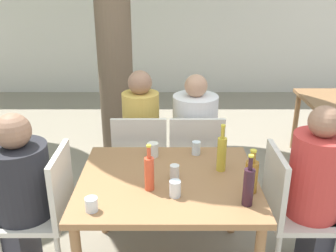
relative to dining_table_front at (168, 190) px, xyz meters
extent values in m
cube|color=white|center=(0.00, 4.49, 0.75)|extent=(10.00, 0.08, 2.80)
cylinder|color=brown|center=(-0.58, 1.95, 0.72)|extent=(0.38, 0.38, 2.74)
cube|color=#996B42|center=(0.00, 0.00, 0.07)|extent=(1.16, 0.97, 0.04)
cylinder|color=#996B42|center=(-0.52, 0.43, -0.30)|extent=(0.06, 0.06, 0.70)
cylinder|color=#996B42|center=(0.52, 0.43, -0.30)|extent=(0.06, 0.06, 0.70)
cylinder|color=#996B42|center=(1.54, 1.48, -0.30)|extent=(0.06, 0.06, 0.70)
cylinder|color=#996B42|center=(1.54, 2.07, -0.30)|extent=(0.06, 0.06, 0.70)
cube|color=beige|center=(-0.90, 0.00, -0.19)|extent=(0.44, 0.44, 0.04)
cube|color=beige|center=(-0.70, 0.00, 0.05)|extent=(0.04, 0.44, 0.45)
cylinder|color=beige|center=(-1.09, 0.19, -0.43)|extent=(0.04, 0.04, 0.44)
cylinder|color=beige|center=(-0.71, 0.19, -0.43)|extent=(0.04, 0.04, 0.44)
cube|color=beige|center=(0.90, 0.00, -0.19)|extent=(0.44, 0.44, 0.04)
cube|color=beige|center=(0.70, 0.00, 0.05)|extent=(0.04, 0.44, 0.45)
cylinder|color=beige|center=(1.09, 0.19, -0.43)|extent=(0.04, 0.04, 0.44)
cylinder|color=beige|center=(0.71, 0.19, -0.43)|extent=(0.04, 0.04, 0.44)
cube|color=beige|center=(-0.23, 0.81, -0.19)|extent=(0.44, 0.44, 0.04)
cube|color=beige|center=(-0.23, 0.61, 0.05)|extent=(0.44, 0.04, 0.45)
cylinder|color=beige|center=(-0.04, 1.00, -0.43)|extent=(0.04, 0.04, 0.44)
cylinder|color=beige|center=(-0.42, 1.00, -0.43)|extent=(0.04, 0.04, 0.44)
cylinder|color=beige|center=(-0.04, 0.62, -0.43)|extent=(0.04, 0.04, 0.44)
cylinder|color=beige|center=(-0.42, 0.62, -0.43)|extent=(0.04, 0.04, 0.44)
cube|color=beige|center=(0.23, 0.81, -0.19)|extent=(0.44, 0.44, 0.04)
cube|color=beige|center=(0.23, 0.61, 0.05)|extent=(0.44, 0.04, 0.45)
cylinder|color=beige|center=(0.42, 1.00, -0.43)|extent=(0.04, 0.04, 0.44)
cylinder|color=beige|center=(0.04, 1.00, -0.43)|extent=(0.04, 0.04, 0.44)
cylinder|color=beige|center=(0.42, 0.62, -0.43)|extent=(0.04, 0.04, 0.44)
cylinder|color=beige|center=(0.04, 0.62, -0.43)|extent=(0.04, 0.04, 0.44)
cube|color=#383842|center=(-1.16, 0.00, -0.41)|extent=(0.40, 0.35, 0.48)
cylinder|color=#232328|center=(-0.96, 0.00, 0.07)|extent=(0.39, 0.39, 0.50)
sphere|color=#936B51|center=(-0.96, 0.00, 0.42)|extent=(0.23, 0.23, 0.23)
cube|color=#383842|center=(1.16, 0.00, -0.41)|extent=(0.40, 0.31, 0.48)
cylinder|color=#C63833|center=(0.96, 0.00, 0.11)|extent=(0.35, 0.35, 0.57)
sphere|color=#936B51|center=(0.96, 0.00, 0.49)|extent=(0.20, 0.20, 0.20)
cube|color=#383842|center=(-0.23, 1.07, -0.41)|extent=(0.28, 0.40, 0.48)
cylinder|color=gold|center=(-0.23, 0.87, 0.12)|extent=(0.31, 0.31, 0.58)
sphere|color=#936B51|center=(-0.23, 0.87, 0.50)|extent=(0.20, 0.20, 0.20)
cube|color=#383842|center=(0.23, 1.07, -0.41)|extent=(0.35, 0.40, 0.48)
cylinder|color=white|center=(0.23, 0.87, 0.10)|extent=(0.38, 0.38, 0.56)
sphere|color=tan|center=(0.23, 0.87, 0.47)|extent=(0.19, 0.19, 0.19)
cylinder|color=gold|center=(0.36, 0.12, 0.21)|extent=(0.06, 0.06, 0.24)
cylinder|color=gold|center=(0.36, 0.12, 0.37)|extent=(0.02, 0.02, 0.08)
cylinder|color=gold|center=(0.36, 0.12, 0.41)|extent=(0.03, 0.03, 0.01)
cylinder|color=#9E661E|center=(0.50, -0.15, 0.19)|extent=(0.08, 0.08, 0.20)
cylinder|color=#9E661E|center=(0.50, -0.15, 0.32)|extent=(0.03, 0.03, 0.07)
cylinder|color=gold|center=(0.50, -0.15, 0.36)|extent=(0.04, 0.04, 0.01)
cylinder|color=#331923|center=(0.46, -0.29, 0.20)|extent=(0.06, 0.06, 0.23)
cylinder|color=#331923|center=(0.46, -0.29, 0.35)|extent=(0.02, 0.02, 0.08)
cylinder|color=gold|center=(0.46, -0.29, 0.40)|extent=(0.03, 0.03, 0.01)
cylinder|color=#DB4C2D|center=(-0.11, -0.13, 0.19)|extent=(0.06, 0.06, 0.21)
cylinder|color=#DB4C2D|center=(-0.11, -0.13, 0.34)|extent=(0.02, 0.02, 0.07)
cylinder|color=gold|center=(-0.11, -0.13, 0.38)|extent=(0.03, 0.03, 0.01)
cylinder|color=silver|center=(0.21, 0.36, 0.14)|extent=(0.06, 0.06, 0.10)
cylinder|color=silver|center=(0.04, 0.01, 0.13)|extent=(0.06, 0.06, 0.09)
cylinder|color=white|center=(-0.43, -0.36, 0.13)|extent=(0.07, 0.07, 0.08)
cylinder|color=white|center=(0.04, -0.21, 0.14)|extent=(0.07, 0.07, 0.10)
cylinder|color=silver|center=(-0.11, 0.33, 0.14)|extent=(0.08, 0.08, 0.10)
camera|label=1|loc=(0.00, -2.13, 1.31)|focal=40.00mm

